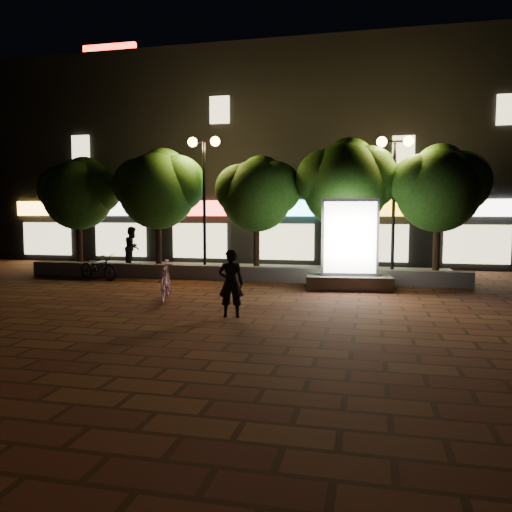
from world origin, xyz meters
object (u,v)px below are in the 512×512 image
(tree_left, at_px, (159,186))
(tree_right, at_px, (347,181))
(street_lamp_left, at_px, (204,170))
(tree_mid, at_px, (258,191))
(scooter_pink, at_px, (165,280))
(scooter_parked, at_px, (98,267))
(tree_far_right, at_px, (440,185))
(ad_kiosk, at_px, (349,253))
(rider, at_px, (231,283))
(pedestrian, at_px, (132,247))
(tree_far_left, at_px, (80,191))
(street_lamp_right, at_px, (394,170))

(tree_left, distance_m, tree_right, 7.30)
(tree_right, relative_size, street_lamp_left, 0.98)
(tree_mid, distance_m, tree_right, 3.32)
(scooter_pink, distance_m, scooter_parked, 5.13)
(tree_far_right, relative_size, ad_kiosk, 1.67)
(tree_mid, height_order, scooter_pink, tree_mid)
(tree_mid, height_order, street_lamp_left, street_lamp_left)
(tree_mid, xyz_separation_m, scooter_pink, (-1.37, -5.73, -2.67))
(rider, relative_size, pedestrian, 0.92)
(rider, bearing_deg, tree_far_left, -51.33)
(street_lamp_right, bearing_deg, ad_kiosk, -120.48)
(street_lamp_right, relative_size, scooter_pink, 2.75)
(ad_kiosk, bearing_deg, rider, -116.52)
(tree_right, xyz_separation_m, ad_kiosk, (0.23, -2.67, -2.41))
(street_lamp_right, xyz_separation_m, rider, (-3.89, -7.37, -3.10))
(tree_far_left, relative_size, tree_left, 0.95)
(scooter_parked, bearing_deg, street_lamp_left, -39.31)
(street_lamp_right, distance_m, rider, 8.89)
(pedestrian, bearing_deg, scooter_pink, -152.84)
(pedestrian, bearing_deg, tree_far_right, -99.88)
(street_lamp_right, bearing_deg, pedestrian, 173.85)
(rider, height_order, pedestrian, pedestrian)
(tree_left, distance_m, ad_kiosk, 8.31)
(street_lamp_left, xyz_separation_m, pedestrian, (-3.60, 1.14, -3.08))
(tree_right, distance_m, tree_far_right, 3.20)
(rider, bearing_deg, street_lamp_right, -127.43)
(street_lamp_left, height_order, scooter_pink, street_lamp_left)
(tree_far_right, bearing_deg, tree_mid, -180.00)
(scooter_pink, relative_size, rider, 1.14)
(ad_kiosk, distance_m, scooter_pink, 5.81)
(street_lamp_left, height_order, street_lamp_right, street_lamp_left)
(ad_kiosk, distance_m, pedestrian, 9.84)
(street_lamp_left, distance_m, scooter_pink, 6.52)
(tree_right, distance_m, scooter_pink, 7.99)
(tree_right, xyz_separation_m, pedestrian, (-8.95, 0.88, -2.62))
(scooter_pink, xyz_separation_m, scooter_parked, (-3.96, 3.27, -0.08))
(tree_far_left, height_order, ad_kiosk, tree_far_left)
(tree_far_right, distance_m, rider, 9.73)
(tree_mid, distance_m, scooter_pink, 6.47)
(tree_right, relative_size, scooter_pink, 2.80)
(tree_right, distance_m, street_lamp_left, 5.38)
(tree_left, height_order, street_lamp_right, street_lamp_right)
(tree_far_left, distance_m, street_lamp_left, 5.50)
(tree_mid, relative_size, tree_right, 0.89)
(street_lamp_left, height_order, ad_kiosk, street_lamp_left)
(tree_far_left, xyz_separation_m, tree_far_right, (14.00, 0.00, 0.08))
(street_lamp_right, xyz_separation_m, scooter_pink, (-6.32, -5.47, -3.35))
(tree_mid, bearing_deg, rider, -82.13)
(tree_far_right, height_order, scooter_pink, tree_far_right)
(tree_left, relative_size, street_lamp_left, 0.94)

